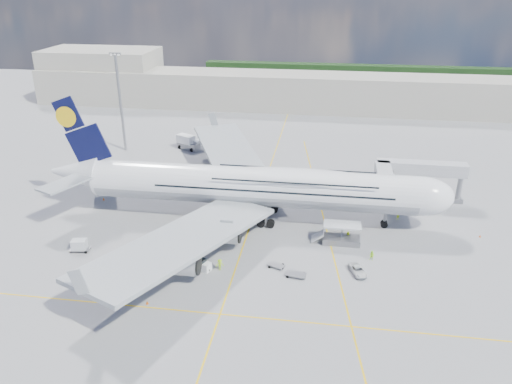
# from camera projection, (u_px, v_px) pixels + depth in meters

# --- Properties ---
(ground) EXTENTS (300.00, 300.00, 0.00)m
(ground) POSITION_uv_depth(u_px,v_px,m) (244.00, 244.00, 88.16)
(ground) COLOR gray
(ground) RESTS_ON ground
(taxi_line_main) EXTENTS (0.25, 220.00, 0.01)m
(taxi_line_main) POSITION_uv_depth(u_px,v_px,m) (244.00, 244.00, 88.16)
(taxi_line_main) COLOR yellow
(taxi_line_main) RESTS_ON ground
(taxi_line_cross) EXTENTS (120.00, 0.25, 0.01)m
(taxi_line_cross) POSITION_uv_depth(u_px,v_px,m) (220.00, 314.00, 70.09)
(taxi_line_cross) COLOR yellow
(taxi_line_cross) RESTS_ON ground
(taxi_line_diag) EXTENTS (14.16, 99.06, 0.01)m
(taxi_line_diag) POSITION_uv_depth(u_px,v_px,m) (325.00, 223.00, 95.32)
(taxi_line_diag) COLOR yellow
(taxi_line_diag) RESTS_ON ground
(airliner) EXTENTS (77.26, 79.15, 23.71)m
(airliner) POSITION_uv_depth(u_px,v_px,m) (254.00, 186.00, 94.35)
(airliner) COLOR white
(airliner) RESTS_ON ground
(jet_bridge) EXTENTS (18.80, 12.10, 8.50)m
(jet_bridge) POSITION_uv_depth(u_px,v_px,m) (407.00, 173.00, 100.29)
(jet_bridge) COLOR #B7B7BC
(jet_bridge) RESTS_ON ground
(cargo_loader) EXTENTS (8.53, 3.20, 3.67)m
(cargo_loader) POSITION_uv_depth(u_px,v_px,m) (340.00, 236.00, 88.01)
(cargo_loader) COLOR silver
(cargo_loader) RESTS_ON ground
(light_mast) EXTENTS (3.00, 0.70, 25.50)m
(light_mast) POSITION_uv_depth(u_px,v_px,m) (120.00, 101.00, 128.77)
(light_mast) COLOR gray
(light_mast) RESTS_ON ground
(terminal) EXTENTS (180.00, 16.00, 12.00)m
(terminal) POSITION_uv_depth(u_px,v_px,m) (290.00, 91.00, 171.52)
(terminal) COLOR #B2AD9E
(terminal) RESTS_ON ground
(hangar) EXTENTS (40.00, 22.00, 18.00)m
(hangar) POSITION_uv_depth(u_px,v_px,m) (103.00, 74.00, 184.17)
(hangar) COLOR #B2AD9E
(hangar) RESTS_ON ground
(tree_line) EXTENTS (160.00, 6.00, 8.00)m
(tree_line) POSITION_uv_depth(u_px,v_px,m) (395.00, 75.00, 207.63)
(tree_line) COLOR #193814
(tree_line) RESTS_ON ground
(dolly_row_a) EXTENTS (3.23, 2.30, 1.85)m
(dolly_row_a) POSITION_uv_depth(u_px,v_px,m) (100.00, 272.00, 77.97)
(dolly_row_a) COLOR gray
(dolly_row_a) RESTS_ON ground
(dolly_row_b) EXTENTS (3.36, 2.55, 1.89)m
(dolly_row_b) POSITION_uv_depth(u_px,v_px,m) (147.00, 251.00, 84.00)
(dolly_row_b) COLOR gray
(dolly_row_b) RESTS_ON ground
(dolly_row_c) EXTENTS (2.96, 1.75, 1.80)m
(dolly_row_c) POSITION_uv_depth(u_px,v_px,m) (172.00, 252.00, 83.72)
(dolly_row_c) COLOR gray
(dolly_row_c) RESTS_ON ground
(dolly_back) EXTENTS (3.64, 2.37, 2.14)m
(dolly_back) POSITION_uv_depth(u_px,v_px,m) (79.00, 245.00, 85.40)
(dolly_back) COLOR gray
(dolly_back) RESTS_ON ground
(dolly_nose_far) EXTENTS (3.39, 2.19, 0.46)m
(dolly_nose_far) POSITION_uv_depth(u_px,v_px,m) (296.00, 274.00, 78.60)
(dolly_nose_far) COLOR gray
(dolly_nose_far) RESTS_ON ground
(dolly_nose_near) EXTENTS (3.01, 2.36, 0.39)m
(dolly_nose_near) POSITION_uv_depth(u_px,v_px,m) (276.00, 265.00, 81.13)
(dolly_nose_near) COLOR gray
(dolly_nose_near) RESTS_ON ground
(baggage_tug) EXTENTS (3.32, 2.47, 1.88)m
(baggage_tug) POSITION_uv_depth(u_px,v_px,m) (202.00, 265.00, 80.22)
(baggage_tug) COLOR white
(baggage_tug) RESTS_ON ground
(catering_truck_inner) EXTENTS (7.11, 3.04, 4.17)m
(catering_truck_inner) POSITION_uv_depth(u_px,v_px,m) (240.00, 162.00, 120.24)
(catering_truck_inner) COLOR gray
(catering_truck_inner) RESTS_ON ground
(catering_truck_outer) EXTENTS (7.17, 5.01, 3.95)m
(catering_truck_outer) POSITION_uv_depth(u_px,v_px,m) (188.00, 143.00, 133.74)
(catering_truck_outer) COLOR gray
(catering_truck_outer) RESTS_ON ground
(service_van) EXTENTS (3.26, 4.64, 1.18)m
(service_van) POSITION_uv_depth(u_px,v_px,m) (358.00, 270.00, 79.23)
(service_van) COLOR silver
(service_van) RESTS_ON ground
(crew_nose) EXTENTS (0.78, 0.72, 1.79)m
(crew_nose) POSITION_uv_depth(u_px,v_px,m) (398.00, 215.00, 96.33)
(crew_nose) COLOR #CFFF1A
(crew_nose) RESTS_ON ground
(crew_loader) EXTENTS (1.08, 1.02, 1.77)m
(crew_loader) POSITION_uv_depth(u_px,v_px,m) (372.00, 256.00, 82.73)
(crew_loader) COLOR #A2F119
(crew_loader) RESTS_ON ground
(crew_wing) EXTENTS (0.55, 1.15, 1.90)m
(crew_wing) POSITION_uv_depth(u_px,v_px,m) (191.00, 265.00, 80.05)
(crew_wing) COLOR #C9F419
(crew_wing) RESTS_ON ground
(crew_van) EXTENTS (0.96, 0.92, 1.66)m
(crew_van) POSITION_uv_depth(u_px,v_px,m) (348.00, 236.00, 89.05)
(crew_van) COLOR #DFFB1A
(crew_van) RESTS_ON ground
(crew_tug) EXTENTS (1.44, 1.07, 1.99)m
(crew_tug) POSITION_uv_depth(u_px,v_px,m) (220.00, 265.00, 80.01)
(crew_tug) COLOR #A4DB17
(crew_tug) RESTS_ON ground
(cone_nose) EXTENTS (0.39, 0.39, 0.50)m
(cone_nose) POSITION_uv_depth(u_px,v_px,m) (480.00, 236.00, 90.19)
(cone_nose) COLOR #ED5E0C
(cone_nose) RESTS_ON ground
(cone_wing_left_inner) EXTENTS (0.47, 0.47, 0.60)m
(cone_wing_left_inner) POSITION_uv_depth(u_px,v_px,m) (252.00, 186.00, 111.14)
(cone_wing_left_inner) COLOR #ED5E0C
(cone_wing_left_inner) RESTS_ON ground
(cone_wing_left_outer) EXTENTS (0.46, 0.46, 0.58)m
(cone_wing_left_outer) POSITION_uv_depth(u_px,v_px,m) (204.00, 177.00, 115.87)
(cone_wing_left_outer) COLOR #ED5E0C
(cone_wing_left_outer) RESTS_ON ground
(cone_wing_right_inner) EXTENTS (0.42, 0.42, 0.54)m
(cone_wing_right_inner) POSITION_uv_depth(u_px,v_px,m) (145.00, 264.00, 81.64)
(cone_wing_right_inner) COLOR #ED5E0C
(cone_wing_right_inner) RESTS_ON ground
(cone_wing_right_outer) EXTENTS (0.42, 0.42, 0.53)m
(cone_wing_right_outer) POSITION_uv_depth(u_px,v_px,m) (147.00, 302.00, 72.14)
(cone_wing_right_outer) COLOR #ED5E0C
(cone_wing_right_outer) RESTS_ON ground
(cone_tail) EXTENTS (0.47, 0.47, 0.60)m
(cone_tail) POSITION_uv_depth(u_px,v_px,m) (104.00, 199.00, 104.66)
(cone_tail) COLOR #ED5E0C
(cone_tail) RESTS_ON ground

